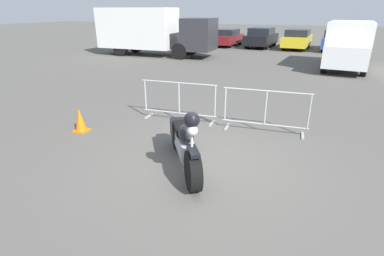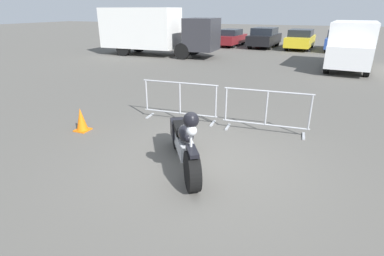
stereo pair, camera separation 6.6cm
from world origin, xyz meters
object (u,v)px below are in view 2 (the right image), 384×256
Objects in this scene: motorcycle at (184,142)px; parked_car_yellow at (300,39)px; parked_car_blue at (340,40)px; traffic_cone at (81,120)px; crowd_barrier_far at (266,111)px; box_truck at (153,30)px; delivery_van at (352,44)px; pedestrian at (188,41)px; parked_car_red at (200,35)px; parked_car_black at (264,37)px; parked_car_tan at (170,35)px; parked_car_maroon at (231,38)px; crowd_barrier_near at (180,101)px.

motorcycle is 20.49m from parked_car_yellow.
parked_car_blue is 7.76× the size of traffic_cone.
crowd_barrier_far is 4.61m from traffic_cone.
box_truck is 11.72m from delivery_van.
pedestrian is (-9.41, -6.42, 0.15)m from parked_car_blue.
traffic_cone is (4.39, -19.88, -0.49)m from parked_car_red.
box_truck is 9.58m from parked_car_black.
pedestrian reaches higher than parked_car_black.
parked_car_tan is 0.92× the size of parked_car_black.
parked_car_blue reaches higher than crowd_barrier_far.
crowd_barrier_far is (1.16, 2.36, 0.04)m from motorcycle.
crowd_barrier_far is 0.27× the size of box_truck.
motorcycle is 0.46× the size of parked_car_blue.
parked_car_maroon reaches higher than motorcycle.
box_truck is at bearing -158.17° from parked_car_tan.
parked_car_tan is at bearing 99.18° from parked_car_red.
crowd_barrier_far is at bearing -7.95° from delivery_van.
crowd_barrier_far is 0.51× the size of parked_car_maroon.
traffic_cone is (4.92, -12.55, -1.35)m from box_truck.
delivery_van reaches higher than crowd_barrier_far.
parked_car_yellow is at bearing 144.91° from motorcycle.
delivery_van is 1.12× the size of parked_car_red.
parked_car_maroon is 0.90× the size of parked_car_blue.
parked_car_black is at bearing -83.71° from parked_car_tan.
box_truck reaches higher than parked_car_maroon.
parked_car_red is at bearing 102.46° from traffic_cone.
delivery_van is (3.65, 12.77, 0.73)m from motorcycle.
motorcycle is 3.22m from traffic_cone.
parked_car_maroon is at bearing 101.26° from crowd_barrier_near.
parked_car_maroon reaches higher than traffic_cone.
parked_car_red is 7.85× the size of traffic_cone.
motorcycle is 0.41× the size of delivery_van.
crowd_barrier_far is at bearing -157.58° from parked_car_maroon.
parked_car_maroon is 5.53m from parked_car_yellow.
delivery_van is 1.22× the size of parked_car_tan.
pedestrian is at bearing 128.60° from parked_car_blue.
parked_car_maroon is at bearing 108.11° from crowd_barrier_far.
parked_car_yellow reaches higher than parked_car_maroon.
motorcycle is at bearing -63.82° from crowd_barrier_near.
parked_car_tan is 5.53m from parked_car_maroon.
traffic_cone is at bearing 165.71° from parked_car_blue.
parked_car_yellow is (5.53, 0.01, 0.06)m from parked_car_maroon.
parked_car_black is (-5.65, 7.86, -0.47)m from delivery_van.
pedestrian is (-5.89, 14.07, 0.40)m from motorcycle.
motorcycle is 22.80m from parked_car_tan.
parked_car_black is at bearing -138.75° from delivery_van.
crowd_barrier_near is 1.00× the size of crowd_barrier_far.
parked_car_tan is at bearing 94.93° from parked_car_blue.
motorcycle is 3.58× the size of traffic_cone.
pedestrian is at bearing 101.63° from traffic_cone.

